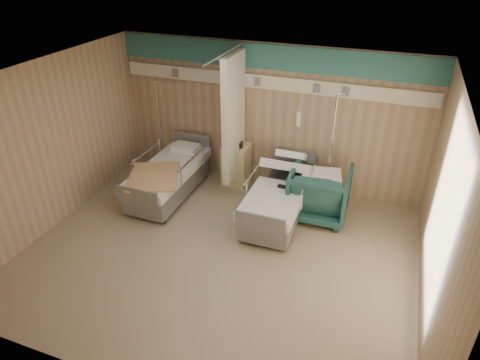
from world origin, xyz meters
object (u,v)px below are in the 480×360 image
bedside_cabinet (236,164)px  iv_stand_right (327,184)px  bed_right (279,202)px  iv_stand_left (162,152)px  bed_left (169,181)px  visitor_armchair (319,192)px

bedside_cabinet → iv_stand_right: 1.87m
bedside_cabinet → iv_stand_right: bearing=-5.3°
bed_right → iv_stand_left: iv_stand_left is taller
bed_right → bed_left: same height
bed_right → iv_stand_left: 3.00m
visitor_armchair → iv_stand_right: iv_stand_right is taller
bedside_cabinet → iv_stand_left: 1.70m
bed_left → visitor_armchair: bearing=6.4°
bed_left → bedside_cabinet: 1.39m
bed_right → iv_stand_right: (0.71, 0.73, 0.13)m
bedside_cabinet → iv_stand_right: iv_stand_right is taller
bed_left → iv_stand_right: (2.91, 0.73, 0.13)m
bed_left → bedside_cabinet: bearing=40.6°
bed_right → iv_stand_right: size_ratio=0.99×
visitor_armchair → iv_stand_left: iv_stand_left is taller
bed_left → iv_stand_left: bearing=125.7°
iv_stand_left → bedside_cabinet: bearing=-0.4°
bedside_cabinet → visitor_armchair: 1.89m
iv_stand_right → bedside_cabinet: bearing=174.7°
visitor_armchair → bed_right: bearing=24.5°
bedside_cabinet → iv_stand_right: (1.86, -0.17, 0.02)m
bed_right → visitor_armchair: size_ratio=2.07×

